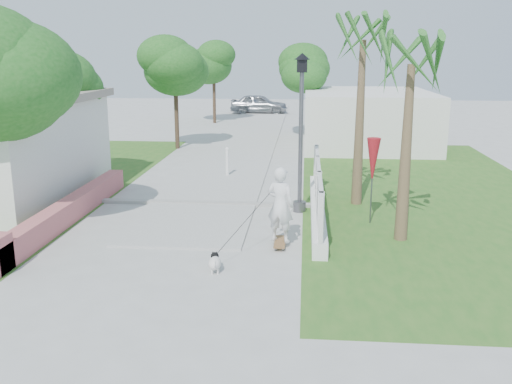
# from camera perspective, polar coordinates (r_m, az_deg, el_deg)

# --- Properties ---
(ground) EXTENTS (90.00, 90.00, 0.00)m
(ground) POSITION_cam_1_polar(r_m,az_deg,el_deg) (11.66, -10.58, -8.96)
(ground) COLOR #B7B7B2
(ground) RESTS_ON ground
(path_strip) EXTENTS (3.20, 36.00, 0.06)m
(path_strip) POSITION_cam_1_polar(r_m,az_deg,el_deg) (30.80, -0.73, 5.59)
(path_strip) COLOR #B7B7B2
(path_strip) RESTS_ON ground
(curb) EXTENTS (6.50, 0.25, 0.10)m
(curb) POSITION_cam_1_polar(r_m,az_deg,el_deg) (17.19, -5.33, -1.11)
(curb) COLOR #999993
(curb) RESTS_ON ground
(grass_left) EXTENTS (8.00, 20.00, 0.01)m
(grass_left) POSITION_cam_1_polar(r_m,az_deg,el_deg) (21.36, -23.15, 0.66)
(grass_left) COLOR #2C621F
(grass_left) RESTS_ON ground
(grass_right) EXTENTS (8.00, 20.00, 0.01)m
(grass_right) POSITION_cam_1_polar(r_m,az_deg,el_deg) (19.29, 16.72, -0.12)
(grass_right) COLOR #2C621F
(grass_right) RESTS_ON ground
(pink_wall) EXTENTS (0.45, 8.20, 0.80)m
(pink_wall) POSITION_cam_1_polar(r_m,az_deg,el_deg) (15.81, -18.81, -2.16)
(pink_wall) COLOR #BE6162
(pink_wall) RESTS_ON ground
(lattice_fence) EXTENTS (0.35, 7.00, 1.50)m
(lattice_fence) POSITION_cam_1_polar(r_m,az_deg,el_deg) (15.84, 6.18, -0.58)
(lattice_fence) COLOR white
(lattice_fence) RESTS_ON ground
(building_right) EXTENTS (6.00, 8.00, 2.60)m
(building_right) POSITION_cam_1_polar(r_m,az_deg,el_deg) (28.67, 10.97, 7.27)
(building_right) COLOR silver
(building_right) RESTS_ON ground
(street_lamp) EXTENTS (0.44, 0.44, 4.44)m
(street_lamp) POSITION_cam_1_polar(r_m,az_deg,el_deg) (15.97, 4.51, 6.46)
(street_lamp) COLOR #59595E
(street_lamp) RESTS_ON ground
(bollard) EXTENTS (0.14, 0.14, 1.09)m
(bollard) POSITION_cam_1_polar(r_m,az_deg,el_deg) (20.89, -2.90, 3.12)
(bollard) COLOR white
(bollard) RESTS_ON ground
(patio_umbrella) EXTENTS (0.36, 0.36, 2.30)m
(patio_umbrella) POSITION_cam_1_polar(r_m,az_deg,el_deg) (15.20, 11.61, 3.01)
(patio_umbrella) COLOR #59595E
(patio_umbrella) RESTS_ON ground
(tree_left_mid) EXTENTS (3.20, 3.20, 4.85)m
(tree_left_mid) POSITION_cam_1_polar(r_m,az_deg,el_deg) (20.67, -19.68, 10.37)
(tree_left_mid) COLOR #4C3826
(tree_left_mid) RESTS_ON ground
(tree_path_left) EXTENTS (3.40, 3.40, 5.23)m
(tree_path_left) POSITION_cam_1_polar(r_m,az_deg,el_deg) (27.00, -8.08, 12.36)
(tree_path_left) COLOR #4C3826
(tree_path_left) RESTS_ON ground
(tree_path_right) EXTENTS (3.00, 3.00, 4.79)m
(tree_path_right) POSITION_cam_1_polar(r_m,az_deg,el_deg) (30.33, 5.44, 11.97)
(tree_path_right) COLOR #4C3826
(tree_path_right) RESTS_ON ground
(tree_path_far) EXTENTS (3.20, 3.20, 5.17)m
(tree_path_far) POSITION_cam_1_polar(r_m,az_deg,el_deg) (36.78, -4.24, 12.83)
(tree_path_far) COLOR #4C3826
(tree_path_far) RESTS_ON ground
(palm_far) EXTENTS (1.80, 1.80, 5.30)m
(palm_far) POSITION_cam_1_polar(r_m,az_deg,el_deg) (16.91, 10.62, 13.68)
(palm_far) COLOR brown
(palm_far) RESTS_ON ground
(palm_near) EXTENTS (1.80, 1.80, 4.70)m
(palm_near) POSITION_cam_1_polar(r_m,az_deg,el_deg) (13.75, 15.22, 11.22)
(palm_near) COLOR brown
(palm_near) RESTS_ON ground
(skateboarder) EXTENTS (1.65, 2.07, 1.90)m
(skateboarder) POSITION_cam_1_polar(r_m,az_deg,el_deg) (12.80, -0.29, -2.70)
(skateboarder) COLOR brown
(skateboarder) RESTS_ON ground
(dog) EXTENTS (0.32, 0.58, 0.40)m
(dog) POSITION_cam_1_polar(r_m,az_deg,el_deg) (11.98, -4.14, -7.01)
(dog) COLOR silver
(dog) RESTS_ON ground
(parked_car) EXTENTS (4.20, 1.76, 1.42)m
(parked_car) POSITION_cam_1_polar(r_m,az_deg,el_deg) (42.57, 0.30, 8.81)
(parked_car) COLOR #95979C
(parked_car) RESTS_ON ground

